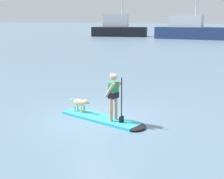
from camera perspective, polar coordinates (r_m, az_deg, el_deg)
name	(u,v)px	position (r m, az deg, el deg)	size (l,w,h in m)	color
ground_plane	(100,119)	(11.56, -2.09, -5.35)	(400.00, 400.00, 0.00)	slate
paddleboard	(105,119)	(11.40, -1.22, -5.34)	(3.54, 1.60, 0.10)	#33B2BF
person_paddler	(114,94)	(10.89, 0.32, -0.76)	(0.66, 0.56, 1.63)	tan
dog	(80,103)	(12.08, -5.68, -2.38)	(1.01, 0.37, 0.53)	#CCB78C
moored_boat_far_port	(118,28)	(63.46, 1.13, 10.88)	(11.00, 5.30, 12.75)	black
moored_boat_starboard	(190,30)	(57.36, 13.71, 10.29)	(12.08, 3.42, 9.23)	navy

